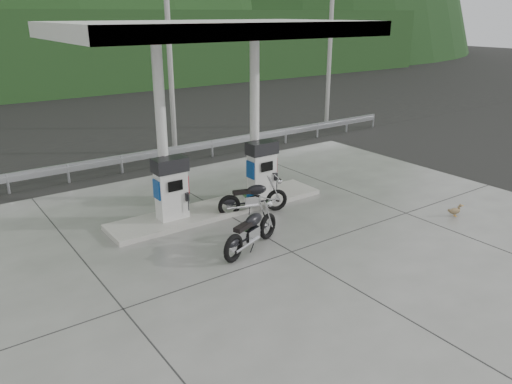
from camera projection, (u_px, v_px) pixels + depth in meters
ground at (268, 239)px, 13.53m from camera, size 160.00×160.00×0.00m
forecourt_apron at (268, 239)px, 13.52m from camera, size 18.00×14.00×0.02m
pump_island at (220, 208)px, 15.41m from camera, size 7.00×1.40×0.15m
gas_pump_left at (171, 188)px, 14.20m from camera, size 0.95×0.55×1.80m
gas_pump_right at (262, 169)px, 15.95m from camera, size 0.95×0.55×1.80m
canopy_column_left at (162, 131)px, 13.97m from camera, size 0.30×0.30×5.00m
canopy_column_right at (255, 117)px, 15.71m from camera, size 0.30×0.30×5.00m
canopy_roof at (215, 29)px, 13.62m from camera, size 8.50×5.00×0.40m
guardrail at (145, 151)px, 19.41m from camera, size 26.00×0.16×1.42m
road at (115, 150)px, 22.33m from camera, size 60.00×7.00×0.01m
utility_pole_b at (170, 59)px, 20.54m from camera, size 0.22×0.22×8.00m
utility_pole_c at (330, 50)px, 25.45m from camera, size 0.22×0.22×8.00m
tree_band at (16, 54)px, 35.48m from camera, size 80.00×6.00×6.00m
motorcycle_left at (253, 198)px, 15.05m from camera, size 2.16×1.21×0.97m
motorcycle_right at (251, 231)px, 12.74m from camera, size 2.25×1.42×1.02m
duck at (455, 211)px, 14.94m from camera, size 0.46×0.27×0.32m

